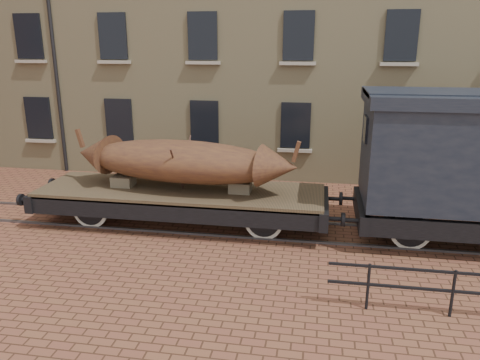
# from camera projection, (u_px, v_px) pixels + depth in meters

# --- Properties ---
(ground) EXTENTS (90.00, 90.00, 0.00)m
(ground) POSITION_uv_depth(u_px,v_px,m) (249.00, 228.00, 13.56)
(ground) COLOR brown
(rail_track) EXTENTS (30.00, 1.52, 0.06)m
(rail_track) POSITION_uv_depth(u_px,v_px,m) (249.00, 227.00, 13.56)
(rail_track) COLOR #59595E
(rail_track) RESTS_ON ground
(flatcar_wagon) EXTENTS (9.30, 2.52, 1.40)m
(flatcar_wagon) POSITION_uv_depth(u_px,v_px,m) (181.00, 196.00, 13.64)
(flatcar_wagon) COLOR brown
(flatcar_wagon) RESTS_ON ground
(iron_boat) EXTENTS (6.77, 2.46, 1.61)m
(iron_boat) POSITION_uv_depth(u_px,v_px,m) (182.00, 161.00, 13.33)
(iron_boat) COLOR brown
(iron_boat) RESTS_ON flatcar_wagon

